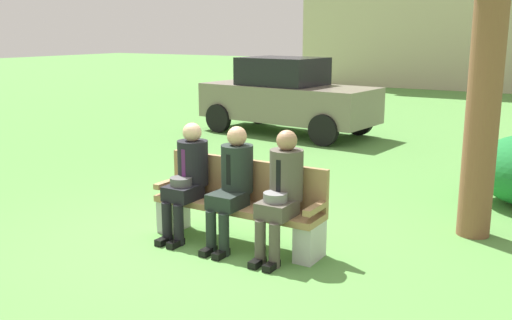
% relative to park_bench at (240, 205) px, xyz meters
% --- Properties ---
extents(ground_plane, '(80.00, 80.00, 0.00)m').
position_rel_park_bench_xyz_m(ground_plane, '(-0.28, -0.22, -0.42)').
color(ground_plane, '#548D41').
extents(park_bench, '(1.94, 0.44, 0.90)m').
position_rel_park_bench_xyz_m(park_bench, '(0.00, 0.00, 0.00)').
color(park_bench, '#99754C').
rests_on(park_bench, ground).
extents(seated_man_left, '(0.34, 0.72, 1.27)m').
position_rel_park_bench_xyz_m(seated_man_left, '(-0.59, -0.13, 0.29)').
color(seated_man_left, black).
rests_on(seated_man_left, ground).
extents(seated_man_middle, '(0.34, 0.72, 1.28)m').
position_rel_park_bench_xyz_m(seated_man_middle, '(-0.00, -0.13, 0.29)').
color(seated_man_middle, '#1E2823').
rests_on(seated_man_middle, ground).
extents(seated_man_right, '(0.34, 0.72, 1.29)m').
position_rel_park_bench_xyz_m(seated_man_right, '(0.59, -0.13, 0.30)').
color(seated_man_right, '#4C473D').
rests_on(seated_man_right, ground).
extents(parked_car_near, '(4.03, 2.02, 1.68)m').
position_rel_park_bench_xyz_m(parked_car_near, '(-2.79, 6.30, 0.41)').
color(parked_car_near, slate).
rests_on(parked_car_near, ground).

